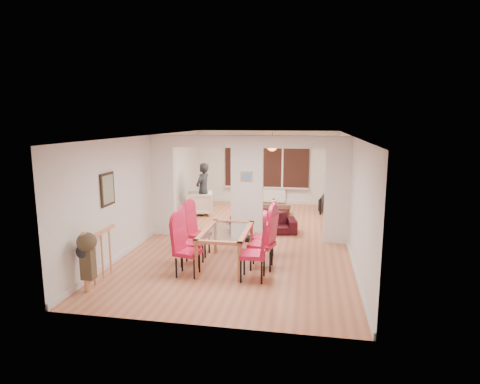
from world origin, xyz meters
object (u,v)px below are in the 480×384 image
(dining_table, at_px, (226,248))
(bowl, at_px, (274,205))
(dining_chair_ra, at_px, (253,250))
(television, at_px, (319,204))
(armchair, at_px, (200,203))
(dining_chair_la, at_px, (188,248))
(dining_chair_rc, at_px, (264,233))
(dining_chair_lb, at_px, (192,240))
(sofa, at_px, (263,223))
(dining_chair_lc, at_px, (199,231))
(dining_chair_rb, at_px, (262,240))
(person, at_px, (203,189))
(bottle, at_px, (274,203))
(coffee_table, at_px, (273,210))

(dining_table, distance_m, bowl, 4.88)
(dining_chair_ra, height_order, television, dining_chair_ra)
(armchair, height_order, television, armchair)
(dining_chair_la, height_order, television, dining_chair_la)
(dining_chair_rc, bearing_deg, dining_chair_lb, -155.02)
(television, bearing_deg, dining_chair_rc, 174.35)
(dining_chair_lb, height_order, dining_chair_rc, dining_chair_rc)
(sofa, relative_size, armchair, 2.20)
(armchair, xyz_separation_m, bowl, (2.32, 0.48, -0.09))
(dining_chair_lc, height_order, television, dining_chair_lc)
(dining_chair_lb, height_order, dining_chair_rb, dining_chair_rb)
(dining_chair_lc, relative_size, person, 0.66)
(television, xyz_separation_m, bottle, (-1.43, -0.79, 0.14))
(person, bearing_deg, dining_table, 37.17)
(dining_table, distance_m, dining_chair_rc, 0.93)
(dining_chair_ra, bearing_deg, person, 110.86)
(dining_chair_ra, xyz_separation_m, sofa, (-0.20, 3.24, -0.33))
(dining_chair_rb, distance_m, bottle, 4.63)
(dining_chair_la, relative_size, person, 0.66)
(dining_table, xyz_separation_m, dining_chair_rc, (0.70, 0.58, 0.18))
(dining_chair_rb, bearing_deg, dining_chair_lc, 173.40)
(dining_chair_la, xyz_separation_m, person, (-1.02, 4.89, 0.28))
(dining_table, xyz_separation_m, dining_chair_lb, (-0.70, -0.07, 0.16))
(armchair, xyz_separation_m, bottle, (2.34, 0.26, 0.04))
(dining_table, distance_m, coffee_table, 4.78)
(bottle, bearing_deg, sofa, -93.13)
(dining_table, distance_m, dining_chair_rb, 0.76)
(armchair, bearing_deg, dining_chair_rb, 16.35)
(dining_chair_la, height_order, dining_chair_ra, dining_chair_ra)
(bowl, bearing_deg, armchair, -168.31)
(dining_chair_ra, distance_m, person, 5.40)
(dining_table, xyz_separation_m, sofa, (0.44, 2.63, -0.13))
(dining_chair_lb, xyz_separation_m, sofa, (1.15, 2.70, -0.29))
(dining_chair_lc, distance_m, bowl, 4.46)
(dining_chair_la, bearing_deg, dining_chair_lc, 108.08)
(dining_chair_rc, height_order, coffee_table, dining_chair_rc)
(dining_chair_la, bearing_deg, dining_chair_ra, 13.15)
(dining_chair_rb, relative_size, bowl, 5.99)
(sofa, height_order, television, television)
(dining_chair_rb, distance_m, coffee_table, 4.76)
(dining_chair_lb, relative_size, armchair, 1.35)
(dining_table, bearing_deg, person, 111.04)
(person, bearing_deg, bottle, 114.95)
(dining_chair_ra, xyz_separation_m, armchair, (-2.43, 4.97, -0.22))
(dining_chair_lb, xyz_separation_m, dining_chair_ra, (1.34, -0.54, 0.04))
(dining_chair_ra, distance_m, dining_chair_rb, 0.62)
(dining_chair_lc, bearing_deg, dining_chair_lb, -72.57)
(dining_chair_la, xyz_separation_m, dining_chair_lb, (-0.08, 0.54, -0.00))
(dining_chair_ra, xyz_separation_m, television, (1.34, 6.02, -0.32))
(dining_chair_rb, bearing_deg, person, 133.68)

